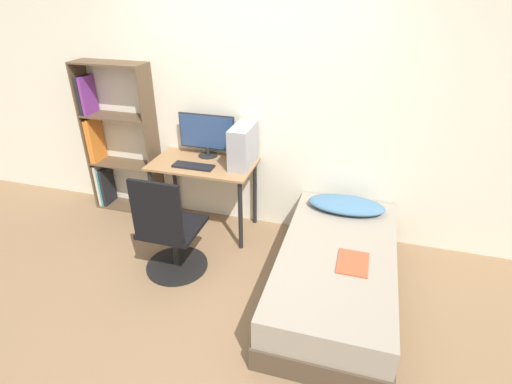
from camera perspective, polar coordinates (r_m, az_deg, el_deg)
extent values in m
plane|color=#846647|center=(3.49, -7.62, -16.10)|extent=(14.00, 14.00, 0.00)
cube|color=silver|center=(4.05, -0.45, 11.42)|extent=(8.00, 0.05, 2.50)
cube|color=#997047|center=(4.08, -7.59, 4.01)|extent=(1.05, 0.60, 0.02)
cylinder|color=black|center=(4.26, -14.45, -1.43)|extent=(0.04, 0.04, 0.75)
cylinder|color=black|center=(3.90, -2.24, -3.42)|extent=(0.04, 0.04, 0.75)
cylinder|color=black|center=(4.64, -11.48, 1.47)|extent=(0.04, 0.04, 0.75)
cylinder|color=black|center=(4.31, -0.16, -0.09)|extent=(0.04, 0.04, 0.75)
cube|color=brown|center=(4.90, -22.53, 7.22)|extent=(0.02, 0.27, 1.68)
cube|color=brown|center=(4.47, -14.53, 6.59)|extent=(0.02, 0.27, 1.68)
cube|color=brown|center=(5.02, -17.27, -1.93)|extent=(0.76, 0.27, 0.02)
cube|color=brown|center=(4.77, -18.20, 3.84)|extent=(0.76, 0.27, 0.02)
cube|color=brown|center=(4.59, -19.24, 10.16)|extent=(0.76, 0.27, 0.02)
cube|color=brown|center=(4.46, -20.41, 16.91)|extent=(0.76, 0.27, 0.02)
cube|color=beige|center=(5.09, -21.05, 1.21)|extent=(0.03, 0.23, 0.50)
cube|color=teal|center=(5.09, -20.69, 0.81)|extent=(0.02, 0.23, 0.43)
cube|color=black|center=(5.07, -20.41, 0.87)|extent=(0.04, 0.23, 0.45)
cube|color=orange|center=(4.88, -22.12, 6.93)|extent=(0.04, 0.23, 0.49)
cube|color=orange|center=(4.86, -21.81, 7.00)|extent=(0.03, 0.23, 0.50)
cube|color=black|center=(4.74, -23.24, 12.65)|extent=(0.04, 0.23, 0.40)
cube|color=#7A338E|center=(4.72, -22.83, 12.65)|extent=(0.03, 0.23, 0.40)
cylinder|color=black|center=(3.93, -11.18, -10.24)|extent=(0.57, 0.57, 0.03)
cylinder|color=black|center=(3.80, -11.48, -7.70)|extent=(0.05, 0.05, 0.40)
cube|color=black|center=(3.68, -11.81, -4.92)|extent=(0.50, 0.50, 0.04)
cube|color=black|center=(3.35, -14.07, -2.79)|extent=(0.45, 0.04, 0.54)
cube|color=#4C3D2D|center=(3.59, 11.11, -12.73)|extent=(0.96, 1.91, 0.20)
cube|color=gray|center=(3.45, 11.45, -9.93)|extent=(0.93, 1.87, 0.24)
ellipsoid|color=teal|center=(3.93, 12.78, -1.80)|extent=(0.73, 0.36, 0.11)
cube|color=#B24C2D|center=(3.27, 13.66, -9.79)|extent=(0.24, 0.32, 0.01)
cylinder|color=black|center=(4.24, -6.86, 5.22)|extent=(0.20, 0.20, 0.01)
cylinder|color=black|center=(4.22, -6.90, 5.81)|extent=(0.04, 0.04, 0.08)
cube|color=black|center=(4.15, -7.04, 8.55)|extent=(0.60, 0.01, 0.37)
cube|color=navy|center=(4.14, -7.09, 8.51)|extent=(0.57, 0.01, 0.34)
cube|color=black|center=(3.99, -8.95, 3.68)|extent=(0.41, 0.14, 0.02)
cube|color=#99999E|center=(3.92, -1.86, 6.60)|extent=(0.19, 0.43, 0.41)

